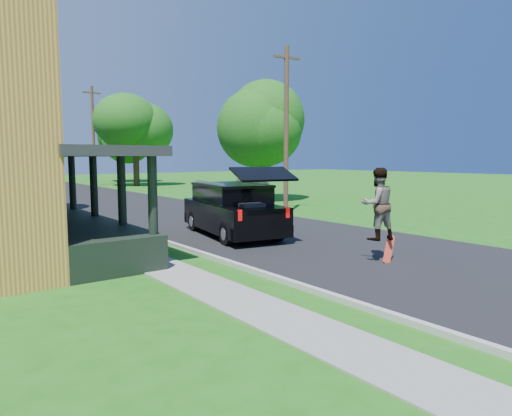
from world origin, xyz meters
TOP-DOWN VIEW (x-y plane):
  - ground at (0.00, 0.00)m, footprint 140.00×140.00m
  - street at (0.00, 20.00)m, footprint 8.00×120.00m
  - curb at (-4.05, 20.00)m, footprint 0.15×120.00m
  - sidewalk at (-5.60, 20.00)m, footprint 1.30×120.00m
  - black_suv at (-1.40, 4.23)m, footprint 3.04×5.75m
  - skateboarder at (-0.65, -1.58)m, footprint 1.13×1.00m
  - skateboard at (-0.35, -1.78)m, footprint 0.72×0.33m
  - tree_right_near at (7.77, 14.83)m, footprint 6.65×6.33m
  - tree_right_mid at (7.46, 34.38)m, footprint 8.64×8.45m
  - tree_right_far at (9.07, 42.91)m, footprint 5.70×5.52m
  - utility_pole_near at (4.50, 8.10)m, footprint 1.46×0.36m
  - utility_pole_far at (4.50, 37.88)m, footprint 1.82×0.31m

SIDE VIEW (x-z plane):
  - ground at x=0.00m, z-range 0.00..0.00m
  - street at x=0.00m, z-range -0.01..0.01m
  - curb at x=-4.05m, z-range -0.06..0.06m
  - sidewalk at x=-5.60m, z-range -0.01..0.01m
  - skateboard at x=-0.35m, z-range -0.10..0.75m
  - black_suv at x=-1.40m, z-range -0.30..2.25m
  - skateboarder at x=-0.65m, z-range 0.61..2.57m
  - utility_pole_near at x=4.50m, z-range 0.13..8.42m
  - utility_pole_far at x=4.50m, z-range 0.16..10.16m
  - tree_right_near at x=7.77m, z-range 1.32..9.44m
  - tree_right_far at x=9.07m, z-range 1.28..9.67m
  - tree_right_mid at x=7.46m, z-range 1.31..11.23m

